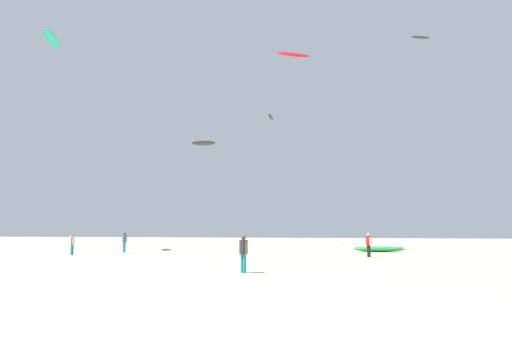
% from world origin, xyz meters
% --- Properties ---
extents(ground_plane, '(120.00, 120.00, 0.00)m').
position_xyz_m(ground_plane, '(0.00, 0.00, 0.00)').
color(ground_plane, beige).
extents(person_foreground, '(0.44, 0.47, 1.79)m').
position_xyz_m(person_foreground, '(0.76, 5.15, 1.05)').
color(person_foreground, teal).
rests_on(person_foreground, ground).
extents(person_midground, '(0.37, 0.53, 1.63)m').
position_xyz_m(person_midground, '(-13.95, 15.43, 0.95)').
color(person_midground, teal).
rests_on(person_midground, ground).
extents(person_left, '(0.43, 0.42, 1.68)m').
position_xyz_m(person_left, '(-11.29, 18.68, 0.98)').
color(person_left, teal).
rests_on(person_left, ground).
extents(person_right, '(0.38, 0.53, 1.69)m').
position_xyz_m(person_right, '(7.99, 16.09, 0.98)').
color(person_right, black).
rests_on(person_right, ground).
extents(kite_grounded_near, '(4.32, 1.34, 0.53)m').
position_xyz_m(kite_grounded_near, '(9.61, 22.34, 0.25)').
color(kite_grounded_near, green).
rests_on(kite_grounded_near, ground).
extents(kite_aloft_0, '(3.40, 2.13, 0.82)m').
position_xyz_m(kite_aloft_0, '(2.57, 23.24, 18.11)').
color(kite_aloft_0, red).
extents(kite_aloft_1, '(0.67, 2.33, 0.59)m').
position_xyz_m(kite_aloft_1, '(-0.65, 34.80, 15.12)').
color(kite_aloft_1, '#2D2D33').
extents(kite_aloft_2, '(2.58, 1.39, 0.36)m').
position_xyz_m(kite_aloft_2, '(18.27, 39.30, 26.12)').
color(kite_aloft_2, '#2D2D33').
extents(kite_aloft_3, '(3.31, 1.04, 0.74)m').
position_xyz_m(kite_aloft_3, '(-10.58, 41.32, 13.41)').
color(kite_aloft_3, '#2D2D33').
extents(kite_aloft_4, '(2.50, 4.22, 0.68)m').
position_xyz_m(kite_aloft_4, '(-19.68, 19.81, 19.42)').
color(kite_aloft_4, '#19B29E').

